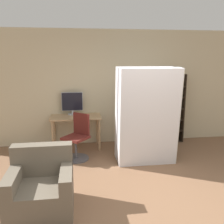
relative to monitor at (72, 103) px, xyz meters
The scene contains 9 objects.
ground_plane 3.26m from the monitor, 67.14° to the right, with size 16.00×16.00×0.00m, color brown.
wall_back 1.25m from the monitor, ahead, with size 8.00×0.06×2.70m.
desk 0.44m from the monitor, 68.75° to the right, with size 1.14×0.63×0.75m.
monitor is the anchor object (origin of this frame).
office_chair 1.06m from the monitor, 83.59° to the right, with size 0.62×0.62×0.93m.
bookshelf 2.32m from the monitor, ahead, with size 0.62×0.31×1.68m.
mattress_near 1.98m from the monitor, 42.75° to the right, with size 1.14×0.39×1.89m.
mattress_far 1.75m from the monitor, 33.73° to the right, with size 1.14×0.38×1.89m.
armchair 2.67m from the monitor, 99.06° to the right, with size 0.85×0.80×0.85m.
Camera 1 is at (-1.09, -2.92, 2.05)m, focal length 40.00 mm.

